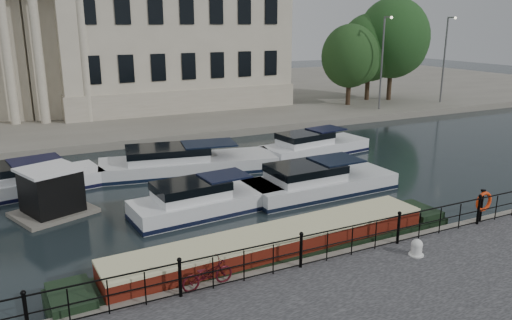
{
  "coord_description": "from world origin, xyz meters",
  "views": [
    {
      "loc": [
        -7.69,
        -14.62,
        8.14
      ],
      "look_at": [
        0.5,
        2.0,
        3.0
      ],
      "focal_mm": 35.0,
      "sensor_mm": 36.0,
      "label": 1
    }
  ],
  "objects_px": {
    "bicycle": "(207,274)",
    "narrowboat": "(276,253)",
    "harbour_hut": "(52,194)",
    "mooring_bollard": "(417,248)",
    "life_ring_post": "(483,202)"
  },
  "relations": [
    {
      "from": "harbour_hut",
      "to": "narrowboat",
      "type": "bearing_deg",
      "value": -73.05
    },
    {
      "from": "narrowboat",
      "to": "harbour_hut",
      "type": "distance_m",
      "value": 10.62
    },
    {
      "from": "narrowboat",
      "to": "harbour_hut",
      "type": "height_order",
      "value": "harbour_hut"
    },
    {
      "from": "life_ring_post",
      "to": "narrowboat",
      "type": "height_order",
      "value": "life_ring_post"
    },
    {
      "from": "bicycle",
      "to": "mooring_bollard",
      "type": "relative_size",
      "value": 2.81
    },
    {
      "from": "mooring_bollard",
      "to": "narrowboat",
      "type": "xyz_separation_m",
      "value": [
        -4.0,
        2.54,
        -0.46
      ]
    },
    {
      "from": "mooring_bollard",
      "to": "life_ring_post",
      "type": "height_order",
      "value": "life_ring_post"
    },
    {
      "from": "bicycle",
      "to": "harbour_hut",
      "type": "height_order",
      "value": "harbour_hut"
    },
    {
      "from": "mooring_bollard",
      "to": "life_ring_post",
      "type": "distance_m",
      "value": 4.55
    },
    {
      "from": "bicycle",
      "to": "life_ring_post",
      "type": "distance_m",
      "value": 11.45
    },
    {
      "from": "bicycle",
      "to": "life_ring_post",
      "type": "bearing_deg",
      "value": -95.87
    },
    {
      "from": "bicycle",
      "to": "narrowboat",
      "type": "bearing_deg",
      "value": -70.96
    },
    {
      "from": "life_ring_post",
      "to": "harbour_hut",
      "type": "relative_size",
      "value": 0.35
    },
    {
      "from": "harbour_hut",
      "to": "mooring_bollard",
      "type": "bearing_deg",
      "value": -67.07
    },
    {
      "from": "harbour_hut",
      "to": "bicycle",
      "type": "bearing_deg",
      "value": -91.47
    }
  ]
}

